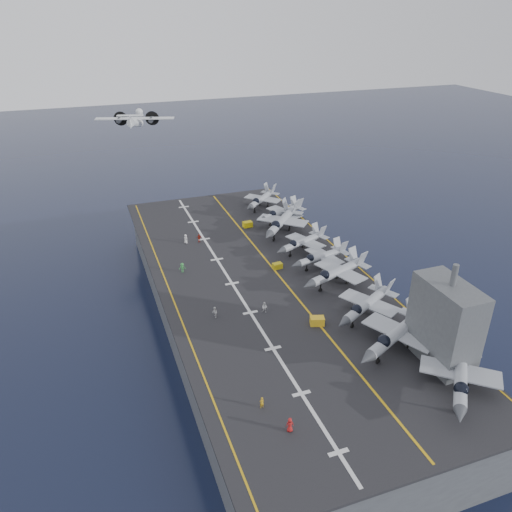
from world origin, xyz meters
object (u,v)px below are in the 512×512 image
object	(u,v)px
fighter_jet_0	(461,374)
transport_plane	(135,123)
tow_cart_a	(317,321)
island_superstructure	(446,314)

from	to	relation	value
fighter_jet_0	transport_plane	size ratio (longest dim) A/B	0.76
fighter_jet_0	tow_cart_a	xyz separation A→B (m)	(-10.57, 19.61, -1.97)
tow_cart_a	transport_plane	size ratio (longest dim) A/B	0.11
fighter_jet_0	tow_cart_a	size ratio (longest dim) A/B	7.19
fighter_jet_0	transport_plane	distance (m)	104.12
fighter_jet_0	tow_cart_a	world-z (taller)	fighter_jet_0
island_superstructure	transport_plane	xyz separation A→B (m)	(-27.91, 93.57, 8.76)
fighter_jet_0	transport_plane	world-z (taller)	transport_plane
fighter_jet_0	transport_plane	xyz separation A→B (m)	(-26.18, 99.84, 13.64)
island_superstructure	tow_cart_a	world-z (taller)	island_superstructure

